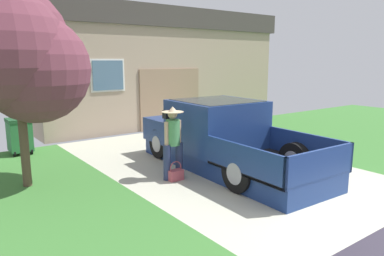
% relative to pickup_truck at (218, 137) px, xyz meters
% --- Properties ---
extents(pickup_truck, '(2.17, 5.30, 1.65)m').
position_rel_pickup_truck_xyz_m(pickup_truck, '(0.00, 0.00, 0.00)').
color(pickup_truck, navy).
rests_on(pickup_truck, ground).
extents(person_with_hat, '(0.52, 0.48, 1.63)m').
position_rel_pickup_truck_xyz_m(person_with_hat, '(-1.50, -0.19, 0.16)').
color(person_with_hat, navy).
rests_on(person_with_hat, ground).
extents(handbag, '(0.33, 0.19, 0.44)m').
position_rel_pickup_truck_xyz_m(handbag, '(-1.53, -0.34, -0.59)').
color(handbag, '#B24C56').
rests_on(handbag, ground).
extents(house_with_garage, '(10.72, 5.37, 4.62)m').
position_rel_pickup_truck_xyz_m(house_with_garage, '(2.23, 7.60, 1.61)').
color(house_with_garage, tan).
rests_on(house_with_garage, ground).
extents(front_yard_tree, '(2.84, 2.74, 4.14)m').
position_rel_pickup_truck_xyz_m(front_yard_tree, '(-4.26, 1.30, 2.03)').
color(front_yard_tree, brown).
rests_on(front_yard_tree, ground).
extents(wheeled_trash_bin, '(0.60, 0.72, 1.02)m').
position_rel_pickup_truck_xyz_m(wheeled_trash_bin, '(-3.78, 4.22, -0.17)').
color(wheeled_trash_bin, '#286B38').
rests_on(wheeled_trash_bin, ground).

